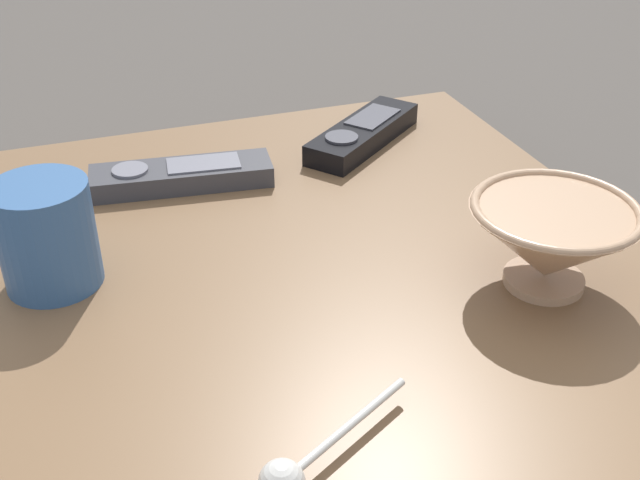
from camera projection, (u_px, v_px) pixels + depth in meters
name	position (u px, v px, depth m)	size (l,w,h in m)	color
ground_plane	(302.00, 292.00, 0.75)	(6.00, 6.00, 0.00)	#47423D
table	(302.00, 273.00, 0.73)	(0.63, 0.66, 0.04)	brown
cereal_bowl	(550.00, 241.00, 0.66)	(0.14, 0.14, 0.08)	tan
coffee_mug	(47.00, 235.00, 0.66)	(0.08, 0.08, 0.10)	#33598C
teaspoon	(292.00, 474.00, 0.48)	(0.12, 0.08, 0.03)	silver
tv_remote_near	(181.00, 175.00, 0.84)	(0.20, 0.08, 0.03)	#38383D
tv_remote_far	(363.00, 133.00, 0.93)	(0.18, 0.15, 0.03)	black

